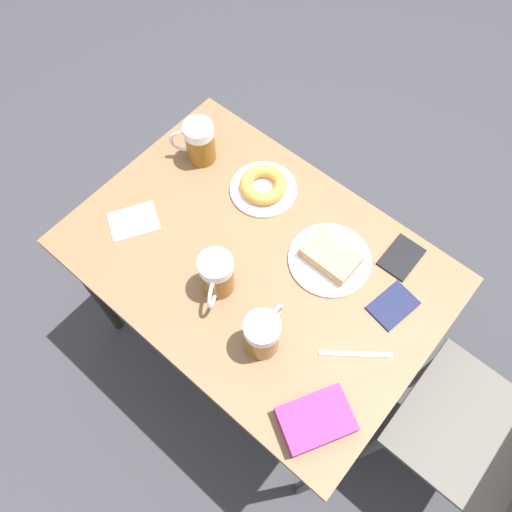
{
  "coord_description": "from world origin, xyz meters",
  "views": [
    {
      "loc": [
        0.48,
        0.41,
        1.99
      ],
      "look_at": [
        0.0,
        0.0,
        0.76
      ],
      "focal_mm": 35.0,
      "sensor_mm": 36.0,
      "label": 1
    }
  ],
  "objects_px": {
    "plate_with_donut": "(263,186)",
    "passport_near_edge": "(393,306)",
    "fork": "(355,354)",
    "plate_with_cake": "(330,258)",
    "beer_mug_center": "(263,334)",
    "napkin_folded": "(134,221)",
    "beer_mug_right": "(217,275)",
    "beer_mug_left": "(199,142)",
    "blue_pouch": "(316,420)",
    "passport_far_edge": "(401,257)"
  },
  "relations": [
    {
      "from": "plate_with_cake",
      "to": "beer_mug_left",
      "type": "height_order",
      "value": "beer_mug_left"
    },
    {
      "from": "fork",
      "to": "passport_near_edge",
      "type": "relative_size",
      "value": 1.12
    },
    {
      "from": "fork",
      "to": "blue_pouch",
      "type": "xyz_separation_m",
      "value": [
        0.2,
        0.02,
        0.02
      ]
    },
    {
      "from": "fork",
      "to": "blue_pouch",
      "type": "relative_size",
      "value": 0.77
    },
    {
      "from": "plate_with_cake",
      "to": "beer_mug_left",
      "type": "xyz_separation_m",
      "value": [
        -0.03,
        -0.53,
        0.05
      ]
    },
    {
      "from": "napkin_folded",
      "to": "blue_pouch",
      "type": "relative_size",
      "value": 0.84
    },
    {
      "from": "beer_mug_center",
      "to": "napkin_folded",
      "type": "xyz_separation_m",
      "value": [
        -0.04,
        -0.52,
        -0.07
      ]
    },
    {
      "from": "passport_far_edge",
      "to": "plate_with_cake",
      "type": "bearing_deg",
      "value": -47.18
    },
    {
      "from": "beer_mug_right",
      "to": "passport_far_edge",
      "type": "bearing_deg",
      "value": 140.12
    },
    {
      "from": "plate_with_donut",
      "to": "blue_pouch",
      "type": "relative_size",
      "value": 1.0
    },
    {
      "from": "plate_with_donut",
      "to": "passport_near_edge",
      "type": "xyz_separation_m",
      "value": [
        0.06,
        0.51,
        -0.02
      ]
    },
    {
      "from": "napkin_folded",
      "to": "passport_far_edge",
      "type": "height_order",
      "value": "passport_far_edge"
    },
    {
      "from": "beer_mug_center",
      "to": "passport_near_edge",
      "type": "xyz_separation_m",
      "value": [
        -0.31,
        0.2,
        -0.07
      ]
    },
    {
      "from": "beer_mug_left",
      "to": "blue_pouch",
      "type": "height_order",
      "value": "beer_mug_left"
    },
    {
      "from": "passport_near_edge",
      "to": "plate_with_donut",
      "type": "bearing_deg",
      "value": -96.93
    },
    {
      "from": "plate_with_donut",
      "to": "napkin_folded",
      "type": "distance_m",
      "value": 0.4
    },
    {
      "from": "plate_with_donut",
      "to": "beer_mug_right",
      "type": "height_order",
      "value": "beer_mug_right"
    },
    {
      "from": "beer_mug_left",
      "to": "napkin_folded",
      "type": "distance_m",
      "value": 0.31
    },
    {
      "from": "plate_with_donut",
      "to": "passport_near_edge",
      "type": "distance_m",
      "value": 0.51
    },
    {
      "from": "plate_with_cake",
      "to": "blue_pouch",
      "type": "height_order",
      "value": "same"
    },
    {
      "from": "napkin_folded",
      "to": "fork",
      "type": "height_order",
      "value": "same"
    },
    {
      "from": "plate_with_cake",
      "to": "fork",
      "type": "height_order",
      "value": "plate_with_cake"
    },
    {
      "from": "beer_mug_right",
      "to": "napkin_folded",
      "type": "relative_size",
      "value": 0.83
    },
    {
      "from": "beer_mug_right",
      "to": "fork",
      "type": "bearing_deg",
      "value": 102.45
    },
    {
      "from": "passport_near_edge",
      "to": "blue_pouch",
      "type": "relative_size",
      "value": 0.69
    },
    {
      "from": "beer_mug_center",
      "to": "beer_mug_right",
      "type": "height_order",
      "value": "same"
    },
    {
      "from": "plate_with_cake",
      "to": "napkin_folded",
      "type": "height_order",
      "value": "plate_with_cake"
    },
    {
      "from": "plate_with_cake",
      "to": "beer_mug_center",
      "type": "xyz_separation_m",
      "value": [
        0.31,
        0.01,
        0.05
      ]
    },
    {
      "from": "napkin_folded",
      "to": "passport_near_edge",
      "type": "distance_m",
      "value": 0.77
    },
    {
      "from": "plate_with_cake",
      "to": "plate_with_donut",
      "type": "relative_size",
      "value": 1.15
    },
    {
      "from": "plate_with_cake",
      "to": "fork",
      "type": "bearing_deg",
      "value": 50.73
    },
    {
      "from": "fork",
      "to": "passport_far_edge",
      "type": "relative_size",
      "value": 1.23
    },
    {
      "from": "beer_mug_left",
      "to": "beer_mug_right",
      "type": "bearing_deg",
      "value": 49.34
    },
    {
      "from": "beer_mug_right",
      "to": "beer_mug_left",
      "type": "bearing_deg",
      "value": -130.66
    },
    {
      "from": "passport_near_edge",
      "to": "passport_far_edge",
      "type": "xyz_separation_m",
      "value": [
        -0.14,
        -0.06,
        0.0
      ]
    },
    {
      "from": "beer_mug_center",
      "to": "fork",
      "type": "relative_size",
      "value": 0.9
    },
    {
      "from": "beer_mug_left",
      "to": "blue_pouch",
      "type": "distance_m",
      "value": 0.86
    },
    {
      "from": "plate_with_donut",
      "to": "beer_mug_center",
      "type": "relative_size",
      "value": 1.44
    },
    {
      "from": "fork",
      "to": "beer_mug_center",
      "type": "bearing_deg",
      "value": -56.75
    },
    {
      "from": "fork",
      "to": "passport_near_edge",
      "type": "height_order",
      "value": "passport_near_edge"
    },
    {
      "from": "beer_mug_center",
      "to": "blue_pouch",
      "type": "height_order",
      "value": "beer_mug_center"
    },
    {
      "from": "fork",
      "to": "passport_near_edge",
      "type": "distance_m",
      "value": 0.17
    },
    {
      "from": "beer_mug_center",
      "to": "passport_near_edge",
      "type": "height_order",
      "value": "beer_mug_center"
    },
    {
      "from": "beer_mug_right",
      "to": "passport_far_edge",
      "type": "relative_size",
      "value": 1.11
    },
    {
      "from": "plate_with_donut",
      "to": "blue_pouch",
      "type": "distance_m",
      "value": 0.69
    },
    {
      "from": "napkin_folded",
      "to": "passport_near_edge",
      "type": "height_order",
      "value": "passport_near_edge"
    },
    {
      "from": "napkin_folded",
      "to": "blue_pouch",
      "type": "bearing_deg",
      "value": 82.09
    },
    {
      "from": "passport_far_edge",
      "to": "blue_pouch",
      "type": "height_order",
      "value": "blue_pouch"
    },
    {
      "from": "plate_with_cake",
      "to": "blue_pouch",
      "type": "xyz_separation_m",
      "value": [
        0.37,
        0.23,
        0.01
      ]
    },
    {
      "from": "napkin_folded",
      "to": "passport_near_edge",
      "type": "bearing_deg",
      "value": 110.48
    }
  ]
}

